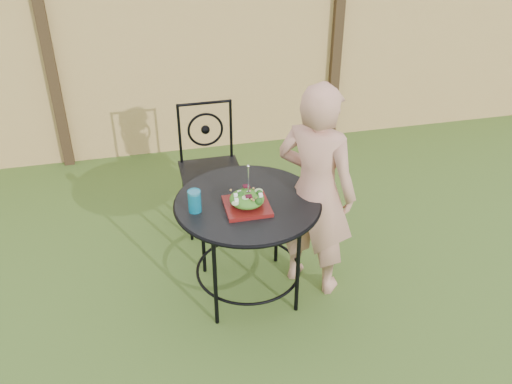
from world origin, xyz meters
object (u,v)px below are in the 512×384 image
at_px(diner, 316,192).
at_px(patio_chair, 210,164).
at_px(salad_plate, 247,206).
at_px(patio_table, 248,219).

bearing_deg(diner, patio_chair, -16.81).
xyz_separation_m(diner, salad_plate, (-0.46, -0.07, 0.00)).
relative_size(diner, salad_plate, 5.44).
bearing_deg(patio_chair, patio_table, -83.61).
height_order(patio_table, salad_plate, salad_plate).
relative_size(patio_table, patio_chair, 0.97).
relative_size(patio_chair, salad_plate, 3.52).
distance_m(diner, salad_plate, 0.46).
distance_m(patio_table, salad_plate, 0.17).
height_order(patio_chair, diner, diner).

